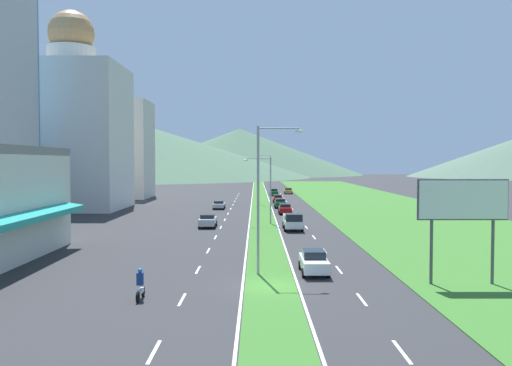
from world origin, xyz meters
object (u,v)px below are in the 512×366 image
Objects in this scene: car_5 at (278,203)px; car_6 at (282,209)px; billboard_roadside at (460,204)px; car_0 at (271,192)px; car_4 at (286,191)px; street_lamp_mid at (264,185)px; motorcycle_rider at (138,287)px; car_1 at (216,205)px; car_2 at (205,221)px; car_3 at (311,262)px; street_lamp_near at (260,190)px; street_lamp_far at (258,176)px; pickup_truck_0 at (290,222)px; car_7 at (275,199)px.

car_6 is at bearing 1.32° from car_5.
car_0 is (-8.94, 90.35, -4.32)m from billboard_roadside.
billboard_roadside is 97.74m from car_4.
car_6 is at bearing 77.25° from street_lamp_mid.
street_lamp_mid reaches higher than motorcycle_rider.
car_1 is (-10.25, -35.06, -0.09)m from car_0.
car_3 is at bearing -159.76° from car_2.
billboard_roadside is at bearing 5.65° from car_0.
street_lamp_near is 2.24× the size of car_1.
motorcycle_rider is at bearing -102.07° from street_lamp_mid.
car_4 is (3.79, 93.89, -0.08)m from car_3.
street_lamp_near reaches higher than street_lamp_far.
motorcycle_rider is (-14.41, -101.18, 0.02)m from car_4.
pickup_truck_0 is (3.74, 24.36, -4.89)m from street_lamp_near.
street_lamp_mid is 1.87× the size of car_4.
car_1 is 2.29× the size of motorcycle_rider.
car_1 is 1.00× the size of car_3.
car_1 is 0.85× the size of pickup_truck_0.
car_5 reaches higher than car_4.
street_lamp_far is at bearing -6.19° from motorcycle_rider.
street_lamp_mid is at bearing -155.14° from pickup_truck_0.
car_3 reaches higher than car_0.
car_4 is (13.97, 42.22, 0.02)m from car_1.
car_4 is 1.05× the size of car_6.
car_6 is (-8.73, 46.53, -4.34)m from billboard_roadside.
car_1 is at bearing 0.84° from car_2.
car_2 is at bearing -11.43° from car_4.
street_lamp_near reaches higher than billboard_roadside.
car_7 is (0.07, 11.88, -0.03)m from car_5.
car_0 is at bearing 87.60° from street_lamp_near.
street_lamp_far is 1.70× the size of pickup_truck_0.
street_lamp_near reaches higher than street_lamp_mid.
street_lamp_mid is 1.88× the size of car_2.
street_lamp_mid is 4.18× the size of motorcycle_rider.
car_0 is (3.66, 87.30, -5.07)m from street_lamp_near.
street_lamp_far reaches higher than billboard_roadside.
car_1 is at bearing -159.67° from pickup_truck_0.
street_lamp_mid reaches higher than car_1.
motorcycle_rider is (-19.63, -3.67, -4.37)m from billboard_roadside.
street_lamp_mid is at bearing -6.52° from car_5.
car_6 is at bearing -12.24° from motorcycle_rider.
car_7 is at bearing -7.39° from car_4.
car_2 is at bearing -100.95° from street_lamp_far.
motorcycle_rider is (-7.34, -67.65, -4.51)m from street_lamp_far.
car_5 is at bearing -0.33° from car_7.
car_2 is 10.35m from pickup_truck_0.
car_2 is 0.99× the size of car_4.
car_7 is at bearing 0.08° from car_0.
car_5 is at bearing -79.62° from car_1.
car_5 reaches higher than car_7.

